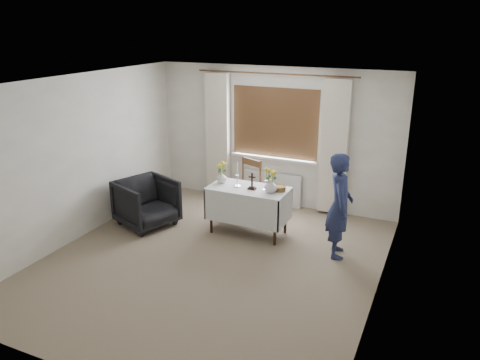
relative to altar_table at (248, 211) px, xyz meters
The scene contains 12 objects.
ground 1.16m from the altar_table, 95.09° to the right, with size 5.00×5.00×0.00m, color gray.
altar_table is the anchor object (origin of this frame).
wooden_chair 0.62m from the altar_table, 121.63° to the left, with size 0.47×0.47×1.03m, color brown, non-canonical shape.
armchair 1.70m from the altar_table, 166.17° to the right, with size 0.84×0.86×0.78m, color black.
person 1.52m from the altar_table, ahead, with size 0.56×0.37×1.52m, color navy.
radiator 1.34m from the altar_table, 94.16° to the left, with size 1.10×0.10×0.60m, color silver.
wooden_cross 0.52m from the altar_table, 21.34° to the right, with size 0.12×0.09×0.26m, color black, non-canonical shape.
candlestick_left 0.60m from the altar_table, behind, with size 0.11×0.11×0.38m, color silver, non-canonical shape.
candlestick_right 0.61m from the altar_table, ahead, with size 0.09×0.09×0.32m, color silver, non-canonical shape.
flower_vase_left 0.68m from the altar_table, behind, with size 0.17×0.17×0.18m, color silver.
flower_vase_right 0.62m from the altar_table, ahead, with size 0.20×0.20×0.20m, color silver.
wicker_basket 0.64m from the altar_table, ahead, with size 0.20×0.20×0.08m, color brown.
Camera 1 is at (2.81, -5.20, 3.22)m, focal length 35.00 mm.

